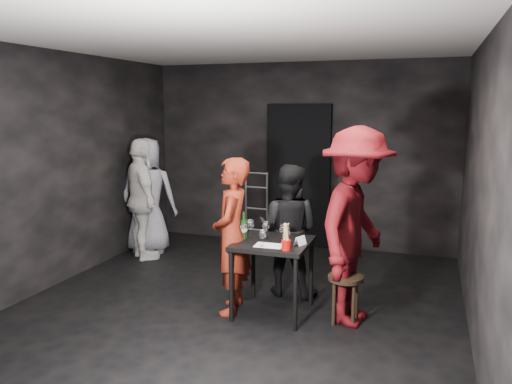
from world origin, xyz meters
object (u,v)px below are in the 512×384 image
(server_red, at_px, (231,232))
(woman_black, at_px, (288,232))
(man_maroon, at_px, (357,201))
(hand_truck, at_px, (256,232))
(bystander_cream, at_px, (142,194))
(stool, at_px, (346,286))
(tasting_table, at_px, (273,251))
(breadstick_cup, at_px, (286,237))
(bystander_grey, at_px, (147,190))
(wine_bottle, at_px, (244,228))

(server_red, bearing_deg, woman_black, 135.60)
(woman_black, distance_m, man_maroon, 1.06)
(hand_truck, bearing_deg, woman_black, -58.50)
(bystander_cream, bearing_deg, stool, -158.71)
(man_maroon, bearing_deg, tasting_table, 105.85)
(bystander_cream, distance_m, breadstick_cup, 2.82)
(hand_truck, distance_m, bystander_grey, 1.71)
(woman_black, bearing_deg, breadstick_cup, 107.30)
(hand_truck, bearing_deg, bystander_grey, -146.49)
(man_maroon, bearing_deg, breadstick_cup, 129.13)
(woman_black, height_order, man_maroon, man_maroon)
(man_maroon, bearing_deg, woman_black, 68.08)
(tasting_table, bearing_deg, bystander_cream, 152.13)
(bystander_grey, bearing_deg, man_maroon, 140.87)
(bystander_cream, height_order, wine_bottle, bystander_cream)
(stool, relative_size, breadstick_cup, 1.73)
(woman_black, bearing_deg, server_red, 61.20)
(tasting_table, height_order, server_red, server_red)
(tasting_table, xyz_separation_m, man_maroon, (0.79, 0.08, 0.54))
(woman_black, relative_size, man_maroon, 0.59)
(stool, xyz_separation_m, man_maroon, (0.07, 0.06, 0.82))
(breadstick_cup, bearing_deg, stool, 26.81)
(wine_bottle, bearing_deg, stool, 0.55)
(woman_black, bearing_deg, tasting_table, 93.56)
(woman_black, bearing_deg, stool, 145.37)
(bystander_grey, bearing_deg, wine_bottle, 128.87)
(server_red, bearing_deg, bystander_cream, -137.21)
(stool, distance_m, server_red, 1.23)
(man_maroon, relative_size, bystander_cream, 1.32)
(breadstick_cup, bearing_deg, man_maroon, 28.88)
(wine_bottle, height_order, breadstick_cup, wine_bottle)
(tasting_table, relative_size, bystander_grey, 0.42)
(hand_truck, relative_size, woman_black, 0.79)
(man_maroon, height_order, bystander_grey, man_maroon)
(woman_black, relative_size, bystander_grey, 0.79)
(hand_truck, height_order, bystander_cream, bystander_cream)
(server_red, height_order, breadstick_cup, server_red)
(hand_truck, distance_m, man_maroon, 3.02)
(bystander_cream, bearing_deg, wine_bottle, -168.68)
(tasting_table, bearing_deg, stool, 1.33)
(stool, relative_size, bystander_cream, 0.26)
(bystander_grey, bearing_deg, bystander_cream, 92.87)
(server_red, height_order, woman_black, server_red)
(server_red, relative_size, bystander_grey, 0.92)
(stool, bearing_deg, breadstick_cup, -153.19)
(server_red, xyz_separation_m, man_maroon, (1.21, 0.15, 0.37))
(bystander_grey, height_order, wine_bottle, bystander_grey)
(tasting_table, xyz_separation_m, wine_bottle, (-0.31, 0.01, 0.20))
(man_maroon, bearing_deg, stool, 142.55)
(stool, height_order, man_maroon, man_maroon)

